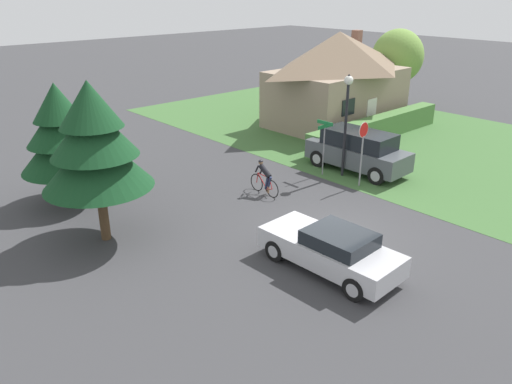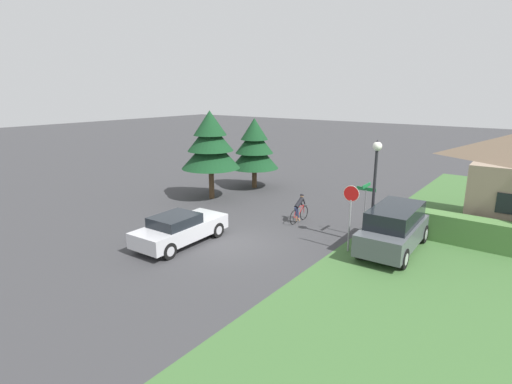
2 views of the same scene
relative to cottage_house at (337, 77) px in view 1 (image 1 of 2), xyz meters
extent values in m
plane|color=#38383A|center=(-11.91, -9.76, -2.90)|extent=(140.00, 140.00, 0.00)
cube|color=#3D6633|center=(0.05, -5.76, -2.89)|extent=(16.00, 36.00, 0.01)
cube|color=gray|center=(0.00, 0.00, -1.21)|extent=(8.23, 5.40, 3.37)
pyramid|color=#75604C|center=(0.00, 0.00, 1.58)|extent=(8.89, 5.83, 2.22)
cube|color=silver|center=(0.05, -2.65, -1.90)|extent=(0.90, 0.08, 2.00)
cube|color=black|center=(-2.23, -2.69, -1.05)|extent=(1.10, 0.08, 0.90)
cube|color=brown|center=(2.43, 0.57, 2.20)|extent=(0.51, 0.51, 0.80)
cube|color=#4C7A3D|center=(-0.92, -3.77, -2.27)|extent=(10.96, 0.90, 1.26)
cube|color=#BCBCC1|center=(-13.76, -11.12, -2.27)|extent=(1.94, 4.51, 0.66)
cube|color=black|center=(-13.75, -11.46, -1.73)|extent=(1.64, 1.97, 0.43)
cylinder|color=black|center=(-14.60, -9.64, -2.55)|extent=(0.29, 0.71, 0.70)
cylinder|color=#ADADB2|center=(-14.60, -9.64, -2.55)|extent=(0.29, 0.41, 0.40)
cylinder|color=black|center=(-13.03, -9.59, -2.55)|extent=(0.29, 0.71, 0.70)
cylinder|color=#ADADB2|center=(-13.03, -9.59, -2.55)|extent=(0.29, 0.41, 0.40)
cylinder|color=black|center=(-14.49, -12.66, -2.55)|extent=(0.29, 0.71, 0.70)
cylinder|color=#ADADB2|center=(-14.49, -12.66, -2.55)|extent=(0.29, 0.41, 0.40)
cylinder|color=black|center=(-12.92, -12.61, -2.55)|extent=(0.29, 0.71, 0.70)
cylinder|color=#ADADB2|center=(-12.92, -12.61, -2.55)|extent=(0.29, 0.41, 0.40)
torus|color=black|center=(-11.13, -5.88, -2.54)|extent=(0.06, 0.76, 0.76)
torus|color=black|center=(-11.11, -4.91, -2.54)|extent=(0.06, 0.76, 0.76)
cylinder|color=#B21E1E|center=(-11.13, -5.64, -2.39)|extent=(0.04, 0.17, 0.57)
cylinder|color=#B21E1E|center=(-11.12, -5.28, -2.38)|extent=(0.05, 0.61, 0.60)
cylinder|color=#B21E1E|center=(-11.12, -5.35, -2.10)|extent=(0.05, 0.72, 0.06)
cylinder|color=#B21E1E|center=(-11.13, -5.72, -2.60)|extent=(0.04, 0.32, 0.16)
cylinder|color=#B21E1E|center=(-11.13, -5.79, -2.32)|extent=(0.03, 0.20, 0.44)
cylinder|color=#B21E1E|center=(-11.12, -4.95, -2.31)|extent=(0.04, 0.11, 0.46)
cylinder|color=black|center=(-11.12, -4.99, -2.09)|extent=(0.44, 0.03, 0.02)
ellipsoid|color=black|center=(-11.13, -5.70, -2.09)|extent=(0.08, 0.20, 0.05)
cylinder|color=#262D4C|center=(-11.13, -5.72, -2.27)|extent=(0.12, 0.24, 0.47)
cylinder|color=#262D4C|center=(-11.13, -5.56, -2.35)|extent=(0.12, 0.25, 0.62)
cylinder|color=#8C6647|center=(-11.13, -5.65, -2.63)|extent=(0.08, 0.08, 0.30)
cylinder|color=#8C6647|center=(-11.08, -5.49, -2.73)|extent=(0.17, 0.08, 0.21)
cylinder|color=black|center=(-11.13, -5.44, -1.88)|extent=(0.23, 0.66, 0.53)
cylinder|color=black|center=(-11.12, -5.22, -1.91)|extent=(0.08, 0.24, 0.35)
cylinder|color=black|center=(-11.12, -4.94, -1.91)|extent=(0.08, 0.24, 0.35)
sphere|color=#8C6647|center=(-11.12, -5.17, -1.57)|extent=(0.19, 0.19, 0.19)
ellipsoid|color=black|center=(-11.12, -5.17, -1.52)|extent=(0.22, 0.18, 0.12)
cube|color=#4C5156|center=(-5.98, -6.26, -2.13)|extent=(2.04, 4.89, 0.88)
cube|color=black|center=(-5.98, -6.28, -1.33)|extent=(1.76, 3.33, 0.72)
cylinder|color=black|center=(-6.86, -4.64, -2.49)|extent=(0.32, 0.82, 0.81)
cylinder|color=#ADADB2|center=(-6.86, -4.64, -2.49)|extent=(0.32, 0.48, 0.47)
cylinder|color=black|center=(-5.22, -4.59, -2.49)|extent=(0.32, 0.82, 0.81)
cylinder|color=#ADADB2|center=(-5.22, -4.59, -2.49)|extent=(0.32, 0.48, 0.47)
cylinder|color=black|center=(-6.74, -7.93, -2.49)|extent=(0.32, 0.82, 0.81)
cylinder|color=#ADADB2|center=(-6.74, -7.93, -2.49)|extent=(0.32, 0.48, 0.47)
cylinder|color=black|center=(-5.10, -7.87, -2.49)|extent=(0.32, 0.82, 0.81)
cylinder|color=#ADADB2|center=(-5.10, -7.87, -2.49)|extent=(0.32, 0.48, 0.47)
cylinder|color=gray|center=(-7.45, -7.54, -1.77)|extent=(0.07, 0.07, 2.25)
cylinder|color=red|center=(-7.45, -7.54, -0.38)|extent=(0.63, 0.07, 0.63)
cylinder|color=silver|center=(-7.45, -7.54, -0.38)|extent=(0.67, 0.07, 0.67)
cylinder|color=black|center=(-6.99, -6.23, -0.81)|extent=(0.12, 0.12, 4.18)
sphere|color=white|center=(-6.99, -6.23, 1.45)|extent=(0.39, 0.39, 0.39)
cone|color=black|center=(-6.99, -6.23, 1.65)|extent=(0.23, 0.23, 0.16)
cylinder|color=gray|center=(-7.59, -5.55, -1.78)|extent=(0.06, 0.06, 2.24)
cube|color=#197238|center=(-7.59, -5.55, -0.60)|extent=(0.90, 0.03, 0.16)
cube|color=#197238|center=(-7.59, -5.55, -0.44)|extent=(0.03, 0.90, 0.16)
cylinder|color=#4C3823|center=(-17.92, -4.66, -1.93)|extent=(0.33, 0.33, 1.95)
cone|color=#143D1E|center=(-17.92, -4.66, 0.02)|extent=(3.60, 3.60, 1.95)
cone|color=#143D1E|center=(-17.92, -4.66, 0.98)|extent=(2.81, 2.81, 1.72)
cone|color=#143D1E|center=(-17.92, -4.66, 1.81)|extent=(2.02, 2.02, 1.48)
cylinder|color=#4C3823|center=(-17.49, -0.76, -2.20)|extent=(0.34, 0.34, 1.39)
cone|color=#143D1E|center=(-17.49, -0.76, -0.56)|extent=(3.31, 3.31, 1.90)
cone|color=#143D1E|center=(-17.49, -0.76, 0.37)|extent=(2.58, 2.58, 1.67)
cone|color=#143D1E|center=(-17.49, -0.76, 1.18)|extent=(1.85, 1.85, 1.44)
cylinder|color=#4C3823|center=(6.43, 0.01, -1.85)|extent=(0.27, 0.27, 2.10)
ellipsoid|color=olive|center=(6.43, 0.01, 0.69)|extent=(3.49, 3.49, 3.66)
camera|label=1|loc=(-24.37, -19.49, 5.21)|focal=35.00mm
camera|label=2|loc=(-1.17, -22.48, 3.71)|focal=28.00mm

